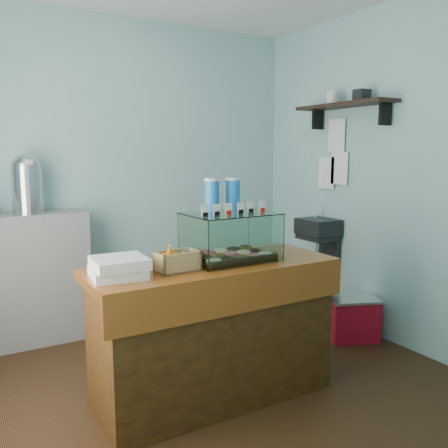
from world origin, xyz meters
TOP-DOWN VIEW (x-y plane):
  - ground at (0.00, 0.00)m, footprint 3.50×3.50m
  - room_shell at (0.03, 0.01)m, footprint 3.54×3.04m
  - counter at (0.00, -0.25)m, footprint 1.60×0.60m
  - back_shelf at (-0.90, 1.32)m, footprint 1.00×0.32m
  - display_case at (0.15, -0.18)m, footprint 0.58×0.43m
  - condiment_crate at (-0.28, -0.30)m, footprint 0.26×0.16m
  - pastry_boxes at (-0.62, -0.27)m, footprint 0.32×0.32m
  - coffee_urn at (-0.85, 1.31)m, footprint 0.26×0.26m
  - red_cooler at (1.51, 0.01)m, footprint 0.51×0.46m

SIDE VIEW (x-z plane):
  - ground at x=0.00m, z-range 0.00..0.00m
  - red_cooler at x=1.51m, z-range 0.00..0.37m
  - counter at x=0.00m, z-range 0.01..0.91m
  - back_shelf at x=-0.90m, z-range 0.00..1.10m
  - pastry_boxes at x=-0.62m, z-range 0.90..1.02m
  - condiment_crate at x=-0.28m, z-range 0.88..1.04m
  - display_case at x=0.15m, z-range 0.80..1.33m
  - coffee_urn at x=-0.85m, z-range 1.11..1.60m
  - room_shell at x=0.03m, z-range 0.30..3.12m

